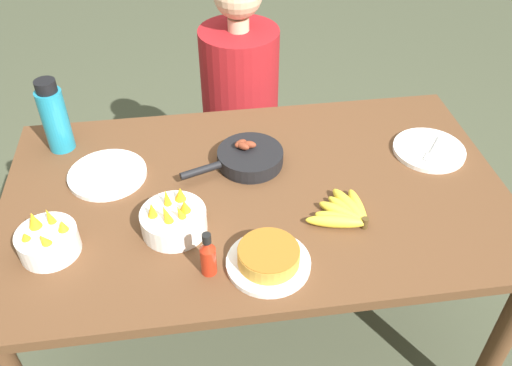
{
  "coord_description": "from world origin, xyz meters",
  "views": [
    {
      "loc": [
        -0.18,
        -1.26,
        1.9
      ],
      "look_at": [
        0.0,
        0.0,
        0.81
      ],
      "focal_mm": 38.0,
      "sensor_mm": 36.0,
      "label": 1
    }
  ],
  "objects_px": {
    "water_bottle": "(55,117)",
    "empty_plate_far_left": "(107,174)",
    "fruit_bowl_mango": "(174,219)",
    "banana_bunch": "(346,213)",
    "person_figure": "(241,130)",
    "fruit_bowl_citrus": "(48,240)",
    "hot_sauce_bottle": "(208,256)",
    "skillet": "(249,158)",
    "empty_plate_near_front": "(429,150)",
    "frittata_plate_center": "(269,258)"
  },
  "relations": [
    {
      "from": "fruit_bowl_mango",
      "to": "skillet",
      "type": "bearing_deg",
      "value": 47.1
    },
    {
      "from": "empty_plate_near_front",
      "to": "fruit_bowl_mango",
      "type": "height_order",
      "value": "fruit_bowl_mango"
    },
    {
      "from": "banana_bunch",
      "to": "water_bottle",
      "type": "height_order",
      "value": "water_bottle"
    },
    {
      "from": "fruit_bowl_mango",
      "to": "person_figure",
      "type": "xyz_separation_m",
      "value": [
        0.29,
        0.86,
        -0.31
      ]
    },
    {
      "from": "skillet",
      "to": "fruit_bowl_mango",
      "type": "distance_m",
      "value": 0.37
    },
    {
      "from": "frittata_plate_center",
      "to": "water_bottle",
      "type": "relative_size",
      "value": 0.88
    },
    {
      "from": "skillet",
      "to": "water_bottle",
      "type": "bearing_deg",
      "value": -35.58
    },
    {
      "from": "frittata_plate_center",
      "to": "skillet",
      "type": "bearing_deg",
      "value": 89.46
    },
    {
      "from": "frittata_plate_center",
      "to": "fruit_bowl_citrus",
      "type": "distance_m",
      "value": 0.61
    },
    {
      "from": "frittata_plate_center",
      "to": "empty_plate_far_left",
      "type": "height_order",
      "value": "frittata_plate_center"
    },
    {
      "from": "fruit_bowl_mango",
      "to": "water_bottle",
      "type": "xyz_separation_m",
      "value": [
        -0.37,
        0.45,
        0.08
      ]
    },
    {
      "from": "skillet",
      "to": "person_figure",
      "type": "height_order",
      "value": "person_figure"
    },
    {
      "from": "skillet",
      "to": "fruit_bowl_citrus",
      "type": "distance_m",
      "value": 0.67
    },
    {
      "from": "banana_bunch",
      "to": "empty_plate_near_front",
      "type": "xyz_separation_m",
      "value": [
        0.37,
        0.27,
        -0.01
      ]
    },
    {
      "from": "person_figure",
      "to": "empty_plate_near_front",
      "type": "bearing_deg",
      "value": -46.51
    },
    {
      "from": "empty_plate_near_front",
      "to": "hot_sauce_bottle",
      "type": "height_order",
      "value": "hot_sauce_bottle"
    },
    {
      "from": "frittata_plate_center",
      "to": "empty_plate_far_left",
      "type": "distance_m",
      "value": 0.64
    },
    {
      "from": "fruit_bowl_citrus",
      "to": "banana_bunch",
      "type": "bearing_deg",
      "value": 0.88
    },
    {
      "from": "fruit_bowl_citrus",
      "to": "person_figure",
      "type": "distance_m",
      "value": 1.14
    },
    {
      "from": "person_figure",
      "to": "banana_bunch",
      "type": "bearing_deg",
      "value": -76.58
    },
    {
      "from": "banana_bunch",
      "to": "hot_sauce_bottle",
      "type": "height_order",
      "value": "hot_sauce_bottle"
    },
    {
      "from": "empty_plate_far_left",
      "to": "fruit_bowl_mango",
      "type": "distance_m",
      "value": 0.34
    },
    {
      "from": "empty_plate_far_left",
      "to": "fruit_bowl_citrus",
      "type": "xyz_separation_m",
      "value": [
        -0.13,
        -0.31,
        0.03
      ]
    },
    {
      "from": "banana_bunch",
      "to": "empty_plate_near_front",
      "type": "height_order",
      "value": "banana_bunch"
    },
    {
      "from": "banana_bunch",
      "to": "frittata_plate_center",
      "type": "bearing_deg",
      "value": -149.49
    },
    {
      "from": "water_bottle",
      "to": "banana_bunch",
      "type": "bearing_deg",
      "value": -28.6
    },
    {
      "from": "water_bottle",
      "to": "frittata_plate_center",
      "type": "bearing_deg",
      "value": -45.31
    },
    {
      "from": "empty_plate_near_front",
      "to": "hot_sauce_bottle",
      "type": "distance_m",
      "value": 0.89
    },
    {
      "from": "empty_plate_far_left",
      "to": "hot_sauce_bottle",
      "type": "relative_size",
      "value": 1.79
    },
    {
      "from": "water_bottle",
      "to": "person_figure",
      "type": "relative_size",
      "value": 0.21
    },
    {
      "from": "water_bottle",
      "to": "person_figure",
      "type": "distance_m",
      "value": 0.87
    },
    {
      "from": "empty_plate_far_left",
      "to": "person_figure",
      "type": "xyz_separation_m",
      "value": [
        0.5,
        0.59,
        -0.28
      ]
    },
    {
      "from": "person_figure",
      "to": "fruit_bowl_citrus",
      "type": "bearing_deg",
      "value": -125.32
    },
    {
      "from": "fruit_bowl_citrus",
      "to": "hot_sauce_bottle",
      "type": "distance_m",
      "value": 0.45
    },
    {
      "from": "hot_sauce_bottle",
      "to": "skillet",
      "type": "bearing_deg",
      "value": 69.56
    },
    {
      "from": "banana_bunch",
      "to": "skillet",
      "type": "height_order",
      "value": "skillet"
    },
    {
      "from": "banana_bunch",
      "to": "skillet",
      "type": "xyz_separation_m",
      "value": [
        -0.25,
        0.29,
        0.01
      ]
    },
    {
      "from": "frittata_plate_center",
      "to": "person_figure",
      "type": "height_order",
      "value": "person_figure"
    },
    {
      "from": "skillet",
      "to": "fruit_bowl_citrus",
      "type": "xyz_separation_m",
      "value": [
        -0.59,
        -0.3,
        0.01
      ]
    },
    {
      "from": "banana_bunch",
      "to": "person_figure",
      "type": "relative_size",
      "value": 0.16
    },
    {
      "from": "skillet",
      "to": "empty_plate_near_front",
      "type": "distance_m",
      "value": 0.62
    },
    {
      "from": "fruit_bowl_citrus",
      "to": "person_figure",
      "type": "relative_size",
      "value": 0.14
    },
    {
      "from": "empty_plate_near_front",
      "to": "person_figure",
      "type": "height_order",
      "value": "person_figure"
    },
    {
      "from": "fruit_bowl_mango",
      "to": "hot_sauce_bottle",
      "type": "distance_m",
      "value": 0.19
    },
    {
      "from": "fruit_bowl_mango",
      "to": "frittata_plate_center",
      "type": "bearing_deg",
      "value": -34.83
    },
    {
      "from": "banana_bunch",
      "to": "fruit_bowl_citrus",
      "type": "bearing_deg",
      "value": -179.12
    },
    {
      "from": "water_bottle",
      "to": "empty_plate_far_left",
      "type": "bearing_deg",
      "value": -48.13
    },
    {
      "from": "fruit_bowl_mango",
      "to": "banana_bunch",
      "type": "bearing_deg",
      "value": -2.49
    },
    {
      "from": "banana_bunch",
      "to": "person_figure",
      "type": "distance_m",
      "value": 0.95
    },
    {
      "from": "fruit_bowl_mango",
      "to": "water_bottle",
      "type": "relative_size",
      "value": 0.73
    }
  ]
}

